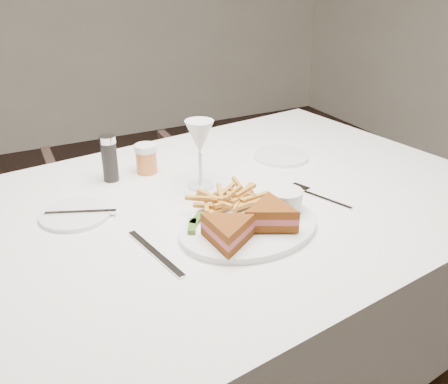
% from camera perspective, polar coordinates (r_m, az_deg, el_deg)
% --- Properties ---
extents(table, '(1.53, 1.12, 0.75)m').
position_cam_1_polar(table, '(1.41, -0.97, -14.88)').
color(table, white).
rests_on(table, ground).
extents(chair_far, '(0.60, 0.56, 0.59)m').
position_cam_1_polar(chair_far, '(2.21, -11.22, -1.60)').
color(chair_far, '#49352D').
rests_on(chair_far, ground).
extents(table_setting, '(0.78, 0.58, 0.18)m').
position_cam_1_polar(table_setting, '(1.14, 0.05, -0.67)').
color(table_setting, white).
rests_on(table_setting, table).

